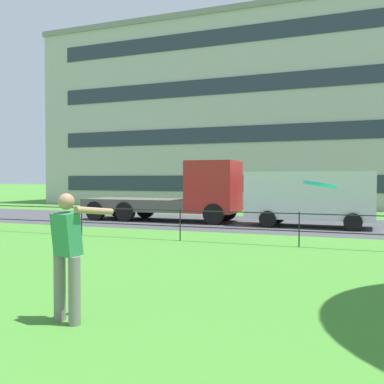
{
  "coord_description": "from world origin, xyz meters",
  "views": [
    {
      "loc": [
        3.43,
        1.71,
        1.92
      ],
      "look_at": [
        0.07,
        10.53,
        1.66
      ],
      "focal_mm": 41.18,
      "sensor_mm": 36.0,
      "label": 1
    }
  ],
  "objects_px": {
    "apartment_building_background": "(230,118)",
    "flatbed_truck_right": "(183,195)",
    "person_thrower": "(67,253)",
    "panel_van_far_left": "(310,196)",
    "frisbee": "(320,185)"
  },
  "relations": [
    {
      "from": "frisbee",
      "to": "apartment_building_background",
      "type": "distance_m",
      "value": 32.08
    },
    {
      "from": "person_thrower",
      "to": "flatbed_truck_right",
      "type": "bearing_deg",
      "value": 105.77
    },
    {
      "from": "person_thrower",
      "to": "panel_van_far_left",
      "type": "distance_m",
      "value": 13.58
    },
    {
      "from": "frisbee",
      "to": "person_thrower",
      "type": "bearing_deg",
      "value": 160.48
    },
    {
      "from": "person_thrower",
      "to": "panel_van_far_left",
      "type": "xyz_separation_m",
      "value": [
        1.8,
        13.46,
        0.33
      ]
    },
    {
      "from": "panel_van_far_left",
      "to": "apartment_building_background",
      "type": "height_order",
      "value": "apartment_building_background"
    },
    {
      "from": "person_thrower",
      "to": "flatbed_truck_right",
      "type": "relative_size",
      "value": 0.24
    },
    {
      "from": "frisbee",
      "to": "panel_van_far_left",
      "type": "height_order",
      "value": "panel_van_far_left"
    },
    {
      "from": "apartment_building_background",
      "to": "person_thrower",
      "type": "bearing_deg",
      "value": -78.22
    },
    {
      "from": "apartment_building_background",
      "to": "flatbed_truck_right",
      "type": "bearing_deg",
      "value": -81.95
    },
    {
      "from": "frisbee",
      "to": "panel_van_far_left",
      "type": "bearing_deg",
      "value": 96.07
    },
    {
      "from": "person_thrower",
      "to": "flatbed_truck_right",
      "type": "distance_m",
      "value": 14.39
    },
    {
      "from": "frisbee",
      "to": "panel_van_far_left",
      "type": "relative_size",
      "value": 0.07
    },
    {
      "from": "panel_van_far_left",
      "to": "apartment_building_background",
      "type": "distance_m",
      "value": 18.34
    },
    {
      "from": "person_thrower",
      "to": "apartment_building_background",
      "type": "relative_size",
      "value": 0.06
    }
  ]
}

